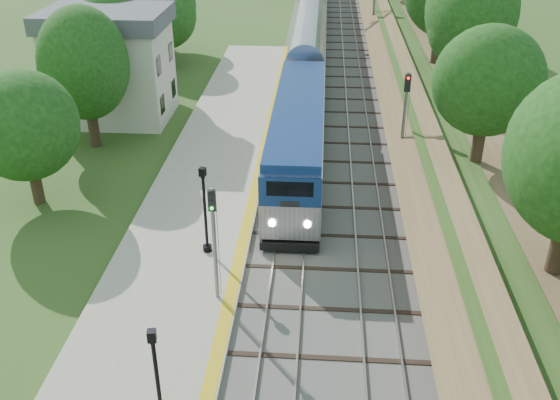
# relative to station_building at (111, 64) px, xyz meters

# --- Properties ---
(trackbed) EXTENTS (9.50, 170.00, 0.28)m
(trackbed) POSITION_rel_station_building_xyz_m (16.00, 30.00, -4.02)
(trackbed) COLOR #4C4944
(trackbed) RESTS_ON ground
(platform) EXTENTS (6.40, 68.00, 0.38)m
(platform) POSITION_rel_station_building_xyz_m (8.80, -14.00, -3.90)
(platform) COLOR #9D967F
(platform) RESTS_ON ground
(yellow_stripe) EXTENTS (0.55, 68.00, 0.01)m
(yellow_stripe) POSITION_rel_station_building_xyz_m (11.65, -14.00, -3.70)
(yellow_stripe) COLOR gold
(yellow_stripe) RESTS_ON platform
(embankment) EXTENTS (10.64, 170.00, 11.70)m
(embankment) POSITION_rel_station_building_xyz_m (24.35, 30.00, -2.14)
(embankment) COLOR brown
(embankment) RESTS_ON ground
(station_building) EXTENTS (8.60, 6.60, 8.00)m
(station_building) POSITION_rel_station_building_xyz_m (0.00, 0.00, 0.00)
(station_building) COLOR silver
(station_building) RESTS_ON ground
(trees_behind_platform) EXTENTS (7.82, 53.32, 7.21)m
(trees_behind_platform) POSITION_rel_station_building_xyz_m (2.83, -9.33, 0.44)
(trees_behind_platform) COLOR #332316
(trees_behind_platform) RESTS_ON ground
(lamppost_mid) EXTENTS (0.42, 0.42, 4.26)m
(lamppost_mid) POSITION_rel_station_building_xyz_m (10.47, -29.10, -1.81)
(lamppost_mid) COLOR black
(lamppost_mid) RESTS_ON platform
(lamppost_far) EXTENTS (0.44, 0.44, 4.45)m
(lamppost_far) POSITION_rel_station_building_xyz_m (10.04, -18.22, -1.72)
(lamppost_far) COLOR black
(lamppost_far) RESTS_ON platform
(signal_platform) EXTENTS (0.31, 0.25, 5.30)m
(signal_platform) POSITION_rel_station_building_xyz_m (11.10, -21.78, -0.45)
(signal_platform) COLOR slate
(signal_platform) RESTS_ON platform
(signal_farside) EXTENTS (0.35, 0.28, 6.34)m
(signal_farside) POSITION_rel_station_building_xyz_m (20.20, -8.33, -0.10)
(signal_farside) COLOR slate
(signal_farside) RESTS_ON ground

